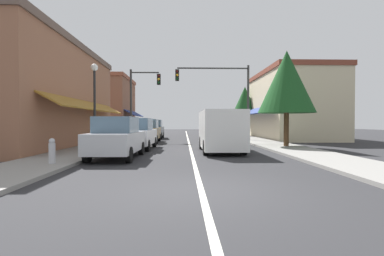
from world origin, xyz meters
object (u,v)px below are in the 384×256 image
traffic_signal_mast_arm (223,89)px  fire_hydrant (52,151)px  tree_right_far (245,99)px  parked_car_far_left (154,129)px  parked_car_third_left (147,131)px  van_in_lane (220,130)px  parked_car_second_left (137,134)px  tree_right_near (287,82)px  parked_car_nearest_left (117,138)px  street_lamp_left_near (95,92)px  traffic_signal_left_corner (140,94)px

traffic_signal_mast_arm → fire_hydrant: size_ratio=7.03×
traffic_signal_mast_arm → tree_right_far: traffic_signal_mast_arm is taller
parked_car_far_left → tree_right_far: bearing=21.5°
parked_car_third_left → fire_hydrant: (-1.78, -11.93, -0.33)m
van_in_lane → traffic_signal_mast_arm: traffic_signal_mast_arm is taller
parked_car_third_left → parked_car_second_left: bearing=-88.9°
parked_car_second_left → tree_right_near: bearing=5.7°
parked_car_far_left → fire_hydrant: (-1.69, -17.29, -0.33)m
parked_car_second_left → tree_right_far: bearing=59.3°
parked_car_nearest_left → parked_car_second_left: 4.26m
parked_car_far_left → traffic_signal_mast_arm: bearing=-35.4°
parked_car_third_left → fire_hydrant: parked_car_third_left is taller
van_in_lane → parked_car_nearest_left: bearing=-150.5°
parked_car_third_left → traffic_signal_mast_arm: (5.95, 1.10, 3.34)m
parked_car_nearest_left → street_lamp_left_near: street_lamp_left_near is taller
traffic_signal_mast_arm → tree_right_far: size_ratio=1.13×
parked_car_nearest_left → street_lamp_left_near: size_ratio=0.92×
parked_car_third_left → fire_hydrant: 12.07m
traffic_signal_left_corner → tree_right_near: bearing=-36.1°
parked_car_far_left → traffic_signal_mast_arm: (6.03, -4.26, 3.34)m
parked_car_second_left → van_in_lane: 4.82m
traffic_signal_left_corner → parked_car_nearest_left: bearing=-86.2°
parked_car_second_left → tree_right_far: tree_right_far is taller
parked_car_far_left → van_in_lane: 13.28m
parked_car_nearest_left → parked_car_far_left: 15.08m
parked_car_far_left → parked_car_second_left: bearing=-89.1°
parked_car_nearest_left → tree_right_far: size_ratio=0.77×
parked_car_nearest_left → parked_car_far_left: bearing=91.5°
traffic_signal_mast_arm → street_lamp_left_near: 11.36m
parked_car_far_left → fire_hydrant: bearing=-95.8°
parked_car_third_left → traffic_signal_left_corner: bearing=110.7°
traffic_signal_mast_arm → tree_right_far: (3.44, 8.03, -0.21)m
tree_right_near → parked_car_second_left: bearing=-176.0°
van_in_lane → fire_hydrant: 8.11m
parked_car_third_left → van_in_lane: (4.66, -7.04, 0.27)m
parked_car_nearest_left → traffic_signal_left_corner: bearing=95.3°
parked_car_second_left → parked_car_third_left: bearing=92.9°
traffic_signal_left_corner → tree_right_near: traffic_signal_left_corner is taller
traffic_signal_left_corner → tree_right_far: (10.25, 6.86, 0.14)m
parked_car_nearest_left → parked_car_second_left: bearing=89.0°
van_in_lane → tree_right_near: size_ratio=0.89×
van_in_lane → tree_right_near: (4.25, 2.18, 2.80)m
parked_car_second_left → parked_car_nearest_left: bearing=-90.7°
parked_car_second_left → traffic_signal_left_corner: traffic_signal_left_corner is taller
traffic_signal_mast_arm → traffic_signal_left_corner: traffic_signal_mast_arm is taller
parked_car_nearest_left → traffic_signal_mast_arm: (6.01, 10.82, 3.34)m
parked_car_far_left → street_lamp_left_near: street_lamp_left_near is taller
tree_right_near → traffic_signal_left_corner: bearing=143.9°
parked_car_second_left → fire_hydrant: parked_car_second_left is taller
traffic_signal_left_corner → tree_right_near: 12.10m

